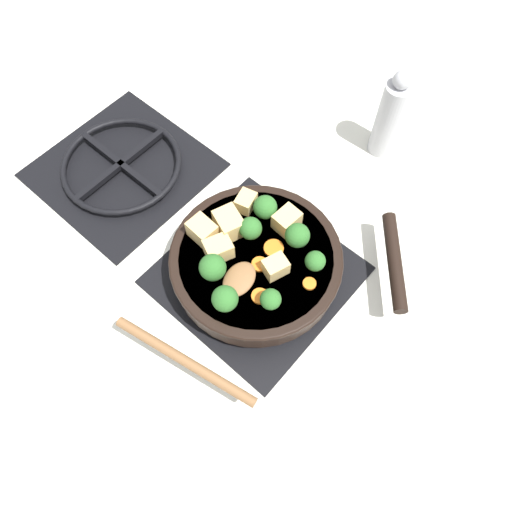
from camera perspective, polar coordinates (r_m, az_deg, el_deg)
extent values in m
plane|color=silver|center=(0.91, 0.00, -2.25)|extent=(2.40, 2.40, 0.00)
cube|color=black|center=(0.90, 0.00, -2.14)|extent=(0.31, 0.31, 0.01)
torus|color=black|center=(0.89, 0.00, -1.69)|extent=(0.24, 0.24, 0.01)
cube|color=black|center=(0.89, 0.00, -1.69)|extent=(0.01, 0.23, 0.01)
cube|color=black|center=(0.89, 0.00, -1.69)|extent=(0.23, 0.01, 0.01)
cube|color=black|center=(1.06, -14.96, 9.55)|extent=(0.31, 0.31, 0.01)
torus|color=black|center=(1.05, -15.16, 10.07)|extent=(0.24, 0.24, 0.01)
cube|color=black|center=(1.05, -15.16, 10.07)|extent=(0.01, 0.23, 0.01)
cube|color=black|center=(1.05, -15.16, 10.07)|extent=(0.23, 0.01, 0.01)
cylinder|color=black|center=(0.86, 0.00, -0.78)|extent=(0.29, 0.29, 0.05)
cylinder|color=brown|center=(0.86, 0.00, -0.66)|extent=(0.26, 0.26, 0.04)
torus|color=black|center=(0.84, 0.00, -0.13)|extent=(0.30, 0.30, 0.01)
cylinder|color=black|center=(0.88, 15.55, -0.60)|extent=(0.16, 0.14, 0.02)
ellipsoid|color=brown|center=(0.81, -1.93, -2.65)|extent=(0.08, 0.06, 0.01)
cylinder|color=brown|center=(0.77, -8.17, -11.75)|extent=(0.06, 0.24, 0.02)
cube|color=#DBB770|center=(0.85, -3.12, 3.73)|extent=(0.05, 0.06, 0.04)
cube|color=#DBB770|center=(0.85, -6.15, 2.90)|extent=(0.04, 0.05, 0.04)
cube|color=#DBB770|center=(0.81, 2.41, -1.06)|extent=(0.05, 0.04, 0.03)
cube|color=#DBB770|center=(0.86, 3.38, 4.20)|extent=(0.05, 0.04, 0.03)
cube|color=#DBB770|center=(0.88, -1.18, 6.20)|extent=(0.04, 0.04, 0.03)
cube|color=#DBB770|center=(0.83, -4.31, 0.80)|extent=(0.05, 0.05, 0.04)
cylinder|color=#709956|center=(0.85, 4.65, 1.61)|extent=(0.01, 0.01, 0.01)
sphere|color=#2D6628|center=(0.83, 4.76, 2.36)|extent=(0.04, 0.04, 0.04)
cylinder|color=#709956|center=(0.85, -0.62, 2.46)|extent=(0.01, 0.01, 0.01)
sphere|color=#2D6628|center=(0.83, -0.63, 3.18)|extent=(0.04, 0.04, 0.04)
cylinder|color=#709956|center=(0.87, 1.03, 4.82)|extent=(0.01, 0.01, 0.01)
sphere|color=#2D6628|center=(0.85, 1.05, 5.60)|extent=(0.04, 0.04, 0.04)
cylinder|color=#709956|center=(0.83, 6.65, -1.17)|extent=(0.01, 0.01, 0.01)
sphere|color=#2D6628|center=(0.81, 6.79, -0.58)|extent=(0.03, 0.03, 0.03)
cylinder|color=#709956|center=(0.80, -3.49, -5.50)|extent=(0.01, 0.01, 0.01)
sphere|color=#2D6628|center=(0.78, -3.57, -4.89)|extent=(0.04, 0.04, 0.04)
cylinder|color=#709956|center=(0.82, -4.86, -2.02)|extent=(0.01, 0.01, 0.01)
sphere|color=#2D6628|center=(0.80, -4.98, -1.31)|extent=(0.04, 0.04, 0.04)
cylinder|color=#709956|center=(0.80, 1.64, -5.49)|extent=(0.01, 0.01, 0.01)
sphere|color=#2D6628|center=(0.78, 1.68, -4.96)|extent=(0.03, 0.03, 0.03)
cylinder|color=orange|center=(0.82, 6.13, -3.16)|extent=(0.02, 0.02, 0.01)
cylinder|color=orange|center=(0.84, 2.03, 0.88)|extent=(0.03, 0.03, 0.01)
cylinder|color=orange|center=(0.80, 0.44, -4.61)|extent=(0.03, 0.03, 0.01)
cylinder|color=orange|center=(0.83, 0.43, -0.95)|extent=(0.03, 0.03, 0.01)
cylinder|color=#B2B2B7|center=(1.04, 14.83, 14.93)|extent=(0.05, 0.05, 0.17)
sphere|color=#B2B2B7|center=(0.97, 16.23, 18.86)|extent=(0.04, 0.04, 0.04)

